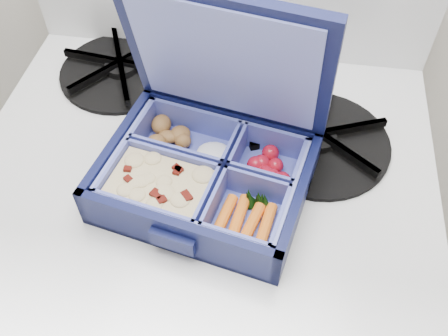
% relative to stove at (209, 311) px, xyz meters
% --- Properties ---
extents(stove, '(0.55, 0.55, 0.82)m').
position_rel_stove_xyz_m(stove, '(0.00, 0.00, 0.00)').
color(stove, silver).
rests_on(stove, floor).
extents(bento_box, '(0.25, 0.21, 0.05)m').
position_rel_stove_xyz_m(bento_box, '(0.01, -0.03, 0.44)').
color(bento_box, '#0C1038').
rests_on(bento_box, stove).
extents(burner_grate, '(0.23, 0.23, 0.03)m').
position_rel_stove_xyz_m(burner_grate, '(0.13, 0.06, 0.42)').
color(burner_grate, black).
rests_on(burner_grate, stove).
extents(burner_grate_rear, '(0.19, 0.19, 0.02)m').
position_rel_stove_xyz_m(burner_grate_rear, '(-0.14, 0.15, 0.42)').
color(burner_grate_rear, black).
rests_on(burner_grate_rear, stove).
extents(fork, '(0.19, 0.13, 0.01)m').
position_rel_stove_xyz_m(fork, '(0.03, 0.08, 0.41)').
color(fork, '#9A97AF').
rests_on(fork, stove).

